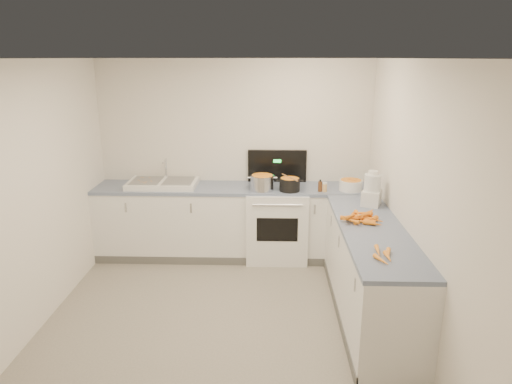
{
  "coord_description": "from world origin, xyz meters",
  "views": [
    {
      "loc": [
        0.45,
        -3.83,
        2.51
      ],
      "look_at": [
        0.3,
        1.1,
        1.05
      ],
      "focal_mm": 32.0,
      "sensor_mm": 36.0,
      "label": 1
    }
  ],
  "objects_px": {
    "sink": "(163,183)",
    "extract_bottle": "(320,187)",
    "steel_pot": "(262,184)",
    "black_pot": "(290,185)",
    "stove": "(277,222)",
    "mixing_bowl": "(351,185)",
    "spice_jar": "(325,188)",
    "food_processor": "(372,191)"
  },
  "relations": [
    {
      "from": "black_pot",
      "to": "mixing_bowl",
      "type": "xyz_separation_m",
      "value": [
        0.75,
        0.05,
        -0.0
      ]
    },
    {
      "from": "steel_pot",
      "to": "black_pot",
      "type": "distance_m",
      "value": 0.34
    },
    {
      "from": "steel_pot",
      "to": "black_pot",
      "type": "bearing_deg",
      "value": -3.12
    },
    {
      "from": "stove",
      "to": "mixing_bowl",
      "type": "bearing_deg",
      "value": -6.32
    },
    {
      "from": "stove",
      "to": "steel_pot",
      "type": "distance_m",
      "value": 0.6
    },
    {
      "from": "stove",
      "to": "black_pot",
      "type": "relative_size",
      "value": 5.45
    },
    {
      "from": "stove",
      "to": "extract_bottle",
      "type": "distance_m",
      "value": 0.76
    },
    {
      "from": "sink",
      "to": "black_pot",
      "type": "distance_m",
      "value": 1.61
    },
    {
      "from": "sink",
      "to": "stove",
      "type": "bearing_deg",
      "value": -0.62
    },
    {
      "from": "stove",
      "to": "food_processor",
      "type": "distance_m",
      "value": 1.38
    },
    {
      "from": "stove",
      "to": "sink",
      "type": "relative_size",
      "value": 1.58
    },
    {
      "from": "black_pot",
      "to": "spice_jar",
      "type": "bearing_deg",
      "value": -2.6
    },
    {
      "from": "sink",
      "to": "steel_pot",
      "type": "xyz_separation_m",
      "value": [
        1.26,
        -0.15,
        0.05
      ]
    },
    {
      "from": "sink",
      "to": "extract_bottle",
      "type": "height_order",
      "value": "sink"
    },
    {
      "from": "extract_bottle",
      "to": "stove",
      "type": "bearing_deg",
      "value": 162.01
    },
    {
      "from": "food_processor",
      "to": "mixing_bowl",
      "type": "bearing_deg",
      "value": 102.19
    },
    {
      "from": "steel_pot",
      "to": "spice_jar",
      "type": "xyz_separation_m",
      "value": [
        0.76,
        -0.04,
        -0.04
      ]
    },
    {
      "from": "sink",
      "to": "black_pot",
      "type": "bearing_deg",
      "value": -5.89
    },
    {
      "from": "mixing_bowl",
      "to": "sink",
      "type": "bearing_deg",
      "value": 177.19
    },
    {
      "from": "sink",
      "to": "spice_jar",
      "type": "distance_m",
      "value": 2.03
    },
    {
      "from": "food_processor",
      "to": "steel_pot",
      "type": "bearing_deg",
      "value": 155.47
    },
    {
      "from": "sink",
      "to": "mixing_bowl",
      "type": "relative_size",
      "value": 3.06
    },
    {
      "from": "mixing_bowl",
      "to": "spice_jar",
      "type": "relative_size",
      "value": 2.92
    },
    {
      "from": "stove",
      "to": "black_pot",
      "type": "height_order",
      "value": "stove"
    },
    {
      "from": "stove",
      "to": "sink",
      "type": "xyz_separation_m",
      "value": [
        -1.45,
        0.02,
        0.5
      ]
    },
    {
      "from": "mixing_bowl",
      "to": "black_pot",
      "type": "bearing_deg",
      "value": -176.22
    },
    {
      "from": "sink",
      "to": "mixing_bowl",
      "type": "xyz_separation_m",
      "value": [
        2.35,
        -0.12,
        0.03
      ]
    },
    {
      "from": "black_pot",
      "to": "mixing_bowl",
      "type": "height_order",
      "value": "black_pot"
    },
    {
      "from": "black_pot",
      "to": "extract_bottle",
      "type": "height_order",
      "value": "black_pot"
    },
    {
      "from": "spice_jar",
      "to": "sink",
      "type": "bearing_deg",
      "value": 174.8
    },
    {
      "from": "mixing_bowl",
      "to": "food_processor",
      "type": "distance_m",
      "value": 0.61
    },
    {
      "from": "steel_pot",
      "to": "spice_jar",
      "type": "distance_m",
      "value": 0.76
    },
    {
      "from": "steel_pot",
      "to": "food_processor",
      "type": "relative_size",
      "value": 0.73
    },
    {
      "from": "food_processor",
      "to": "stove",
      "type": "bearing_deg",
      "value": 146.29
    },
    {
      "from": "sink",
      "to": "steel_pot",
      "type": "distance_m",
      "value": 1.27
    },
    {
      "from": "stove",
      "to": "steel_pot",
      "type": "relative_size",
      "value": 4.76
    },
    {
      "from": "steel_pot",
      "to": "mixing_bowl",
      "type": "bearing_deg",
      "value": 1.65
    },
    {
      "from": "stove",
      "to": "extract_bottle",
      "type": "relative_size",
      "value": 10.88
    },
    {
      "from": "stove",
      "to": "mixing_bowl",
      "type": "distance_m",
      "value": 1.05
    },
    {
      "from": "stove",
      "to": "food_processor",
      "type": "relative_size",
      "value": 3.49
    },
    {
      "from": "sink",
      "to": "food_processor",
      "type": "height_order",
      "value": "food_processor"
    },
    {
      "from": "steel_pot",
      "to": "spice_jar",
      "type": "bearing_deg",
      "value": -2.83
    }
  ]
}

